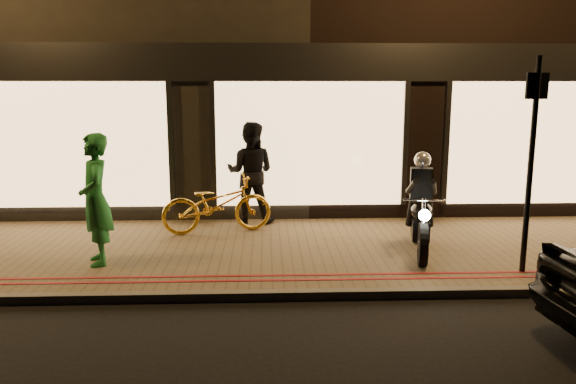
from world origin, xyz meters
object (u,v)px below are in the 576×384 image
at_px(sign_post, 532,154).
at_px(person_green, 95,200).
at_px(bicycle_gold, 217,204).
at_px(motorcycle, 421,214).

relative_size(sign_post, person_green, 1.55).
bearing_deg(sign_post, bicycle_gold, 152.46).
relative_size(motorcycle, sign_post, 0.64).
bearing_deg(bicycle_gold, person_green, 123.43).
distance_m(motorcycle, bicycle_gold, 3.58).
xyz_separation_m(motorcycle, bicycle_gold, (-3.30, 1.36, -0.10)).
xyz_separation_m(sign_post, person_green, (-6.13, 0.62, -0.71)).
height_order(bicycle_gold, person_green, person_green).
xyz_separation_m(motorcycle, person_green, (-4.92, -0.37, 0.35)).
xyz_separation_m(motorcycle, sign_post, (1.21, -0.99, 1.06)).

